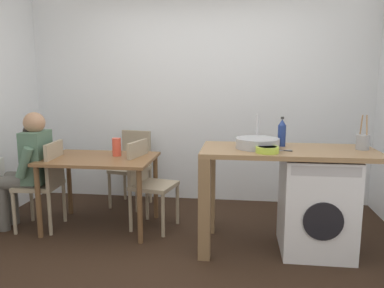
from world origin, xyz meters
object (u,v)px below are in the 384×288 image
object	(u,v)px
dining_table	(100,167)
washing_machine	(316,204)
seated_person	(29,164)
bottle_tall_green	(282,133)
chair_opposite	(148,179)
mixing_bowl	(267,149)
utensil_crock	(363,142)
chair_spare_by_wall	(133,163)
chair_person_seat	(45,180)
vase	(117,147)

from	to	relation	value
dining_table	washing_machine	xyz separation A→B (m)	(2.09, -0.28, -0.21)
seated_person	bottle_tall_green	xyz separation A→B (m)	(2.49, -0.03, 0.37)
washing_machine	bottle_tall_green	distance (m)	0.70
chair_opposite	washing_machine	world-z (taller)	chair_opposite
dining_table	mixing_bowl	size ratio (longest dim) A/B	5.78
chair_opposite	utensil_crock	bearing A→B (deg)	94.91
bottle_tall_green	seated_person	bearing A→B (deg)	179.33
chair_opposite	chair_spare_by_wall	world-z (taller)	same
bottle_tall_green	dining_table	bearing A→B (deg)	175.65
chair_spare_by_wall	seated_person	world-z (taller)	seated_person
chair_spare_by_wall	bottle_tall_green	size ratio (longest dim) A/B	3.38
bottle_tall_green	utensil_crock	world-z (taller)	utensil_crock
chair_person_seat	seated_person	size ratio (longest dim) A/B	0.75
vase	washing_machine	bearing A→B (deg)	-11.03
seated_person	vase	world-z (taller)	seated_person
chair_person_seat	utensil_crock	xyz separation A→B (m)	(3.00, -0.13, 0.48)
chair_person_seat	chair_spare_by_wall	size ratio (longest dim) A/B	1.00
dining_table	washing_machine	size ratio (longest dim) A/B	1.28
seated_person	chair_opposite	bearing A→B (deg)	-85.74
dining_table	chair_spare_by_wall	distance (m)	0.79
chair_opposite	mixing_bowl	distance (m)	1.35
chair_spare_by_wall	washing_machine	world-z (taller)	chair_spare_by_wall
washing_machine	utensil_crock	xyz separation A→B (m)	(0.37, 0.05, 0.56)
chair_opposite	bottle_tall_green	distance (m)	1.42
chair_spare_by_wall	seated_person	distance (m)	1.21
dining_table	bottle_tall_green	world-z (taller)	bottle_tall_green
chair_person_seat	seated_person	bearing A→B (deg)	90.00
dining_table	washing_machine	world-z (taller)	washing_machine
dining_table	chair_person_seat	size ratio (longest dim) A/B	1.22
dining_table	mixing_bowl	world-z (taller)	mixing_bowl
dining_table	bottle_tall_green	bearing A→B (deg)	-4.35
chair_opposite	vase	distance (m)	0.46
seated_person	utensil_crock	size ratio (longest dim) A/B	4.01
chair_spare_by_wall	utensil_crock	xyz separation A→B (m)	(2.34, -1.00, 0.48)
mixing_bowl	utensil_crock	world-z (taller)	utensil_crock
chair_person_seat	dining_table	bearing A→B (deg)	-84.22
chair_spare_by_wall	mixing_bowl	size ratio (longest dim) A/B	4.73
chair_spare_by_wall	washing_machine	distance (m)	2.23
seated_person	utensil_crock	distance (m)	3.18
chair_person_seat	bottle_tall_green	distance (m)	2.39
chair_spare_by_wall	vase	size ratio (longest dim) A/B	4.86
chair_opposite	washing_machine	bearing A→B (deg)	91.23
chair_person_seat	washing_machine	xyz separation A→B (m)	(2.63, -0.18, -0.08)
vase	utensil_crock	bearing A→B (deg)	-8.03
chair_spare_by_wall	bottle_tall_green	distance (m)	1.97
mixing_bowl	utensil_crock	bearing A→B (deg)	16.92
washing_machine	mixing_bowl	xyz separation A→B (m)	(-0.45, -0.20, 0.52)
chair_spare_by_wall	mixing_bowl	bearing A→B (deg)	152.60
utensil_crock	dining_table	bearing A→B (deg)	174.76
bottle_tall_green	vase	distance (m)	1.66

